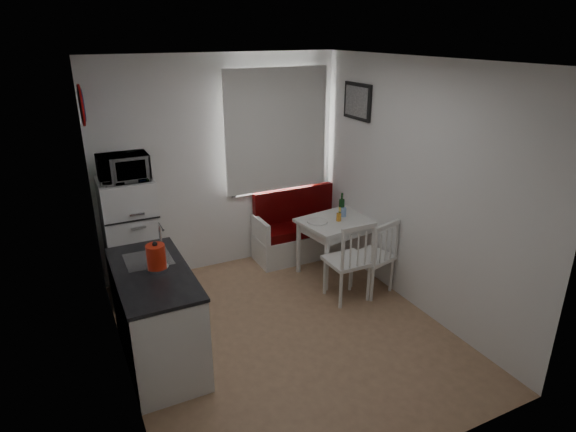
# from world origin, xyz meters

# --- Properties ---
(floor) EXTENTS (3.00, 3.50, 0.02)m
(floor) POSITION_xyz_m (0.00, 0.00, 0.00)
(floor) COLOR #956F4F
(floor) RESTS_ON ground
(ceiling) EXTENTS (3.00, 3.50, 0.02)m
(ceiling) POSITION_xyz_m (0.00, 0.00, 2.60)
(ceiling) COLOR white
(ceiling) RESTS_ON wall_back
(wall_back) EXTENTS (3.00, 0.02, 2.60)m
(wall_back) POSITION_xyz_m (0.00, 1.75, 1.30)
(wall_back) COLOR white
(wall_back) RESTS_ON floor
(wall_front) EXTENTS (3.00, 0.02, 2.60)m
(wall_front) POSITION_xyz_m (0.00, -1.75, 1.30)
(wall_front) COLOR white
(wall_front) RESTS_ON floor
(wall_left) EXTENTS (0.02, 3.50, 2.60)m
(wall_left) POSITION_xyz_m (-1.50, 0.00, 1.30)
(wall_left) COLOR white
(wall_left) RESTS_ON floor
(wall_right) EXTENTS (0.02, 3.50, 2.60)m
(wall_right) POSITION_xyz_m (1.50, 0.00, 1.30)
(wall_right) COLOR white
(wall_right) RESTS_ON floor
(window) EXTENTS (1.22, 0.06, 1.47)m
(window) POSITION_xyz_m (0.70, 1.72, 1.62)
(window) COLOR white
(window) RESTS_ON wall_back
(curtain) EXTENTS (1.35, 0.02, 1.50)m
(curtain) POSITION_xyz_m (0.70, 1.65, 1.68)
(curtain) COLOR white
(curtain) RESTS_ON wall_back
(kitchen_counter) EXTENTS (0.62, 1.32, 1.16)m
(kitchen_counter) POSITION_xyz_m (-1.20, 0.16, 0.46)
(kitchen_counter) COLOR white
(kitchen_counter) RESTS_ON floor
(wall_sign) EXTENTS (0.03, 0.40, 0.40)m
(wall_sign) POSITION_xyz_m (-1.47, 1.45, 2.15)
(wall_sign) COLOR navy
(wall_sign) RESTS_ON wall_left
(picture_frame) EXTENTS (0.04, 0.52, 0.42)m
(picture_frame) POSITION_xyz_m (1.48, 1.10, 2.05)
(picture_frame) COLOR black
(picture_frame) RESTS_ON wall_right
(bench) EXTENTS (1.26, 0.49, 0.90)m
(bench) POSITION_xyz_m (0.97, 1.51, 0.30)
(bench) COLOR white
(bench) RESTS_ON floor
(dining_table) EXTENTS (1.03, 0.79, 0.71)m
(dining_table) POSITION_xyz_m (1.17, 0.89, 0.63)
(dining_table) COLOR white
(dining_table) RESTS_ON floor
(chair_left) EXTENTS (0.44, 0.42, 0.51)m
(chair_left) POSITION_xyz_m (0.92, 0.22, 0.58)
(chair_left) COLOR white
(chair_left) RESTS_ON floor
(chair_right) EXTENTS (0.51, 0.50, 0.48)m
(chair_right) POSITION_xyz_m (1.25, 0.23, 0.55)
(chair_right) COLOR white
(chair_right) RESTS_ON floor
(fridge) EXTENTS (0.55, 0.55, 1.38)m
(fridge) POSITION_xyz_m (-1.18, 1.40, 0.69)
(fridge) COLOR white
(fridge) RESTS_ON floor
(microwave) EXTENTS (0.50, 0.34, 0.28)m
(microwave) POSITION_xyz_m (-1.18, 1.35, 1.52)
(microwave) COLOR white
(microwave) RESTS_ON fridge
(kettle) EXTENTS (0.19, 0.19, 0.26)m
(kettle) POSITION_xyz_m (-1.15, 0.15, 1.03)
(kettle) COLOR red
(kettle) RESTS_ON kitchen_counter
(wine_bottle) EXTENTS (0.07, 0.07, 0.28)m
(wine_bottle) POSITION_xyz_m (1.25, 0.99, 0.85)
(wine_bottle) COLOR #123815
(wine_bottle) RESTS_ON dining_table
(drinking_glass_orange) EXTENTS (0.06, 0.06, 0.10)m
(drinking_glass_orange) POSITION_xyz_m (1.12, 0.84, 0.75)
(drinking_glass_orange) COLOR orange
(drinking_glass_orange) RESTS_ON dining_table
(drinking_glass_blue) EXTENTS (0.07, 0.07, 0.11)m
(drinking_glass_blue) POSITION_xyz_m (1.25, 0.94, 0.76)
(drinking_glass_blue) COLOR #7DA0D4
(drinking_glass_blue) RESTS_ON dining_table
(plate) EXTENTS (0.24, 0.24, 0.02)m
(plate) POSITION_xyz_m (0.87, 0.91, 0.72)
(plate) COLOR white
(plate) RESTS_ON dining_table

